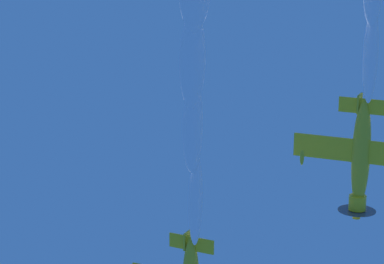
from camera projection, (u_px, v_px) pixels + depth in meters
The scene contains 1 object.
airplane_left_wingman at pixel (361, 158), 58.68m from camera, with size 9.51×9.05×4.17m.
Camera 1 is at (-7.28, -21.73, 2.08)m, focal length 77.63 mm.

